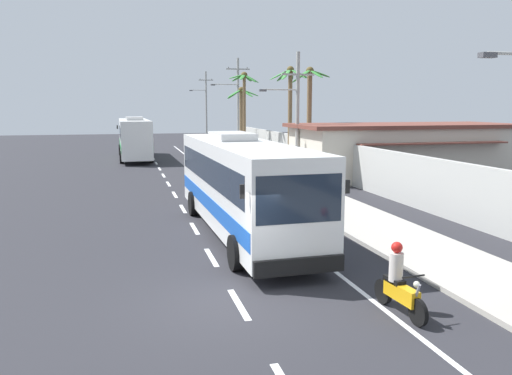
% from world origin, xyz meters
% --- Properties ---
extents(ground_plane, '(160.00, 160.00, 0.00)m').
position_xyz_m(ground_plane, '(0.00, 0.00, 0.00)').
color(ground_plane, '#28282D').
extents(sidewalk_kerb, '(3.20, 90.00, 0.14)m').
position_xyz_m(sidewalk_kerb, '(6.80, 10.00, 0.07)').
color(sidewalk_kerb, '#A8A399').
rests_on(sidewalk_kerb, ground).
extents(lane_markings, '(3.37, 71.00, 0.01)m').
position_xyz_m(lane_markings, '(2.03, 14.60, 0.00)').
color(lane_markings, white).
rests_on(lane_markings, ground).
extents(boundary_wall, '(0.24, 60.00, 2.46)m').
position_xyz_m(boundary_wall, '(10.60, 14.00, 1.23)').
color(boundary_wall, '#B2B2AD').
rests_on(boundary_wall, ground).
extents(coach_bus_foreground, '(3.15, 12.35, 3.67)m').
position_xyz_m(coach_bus_foreground, '(1.62, 6.82, 1.91)').
color(coach_bus_foreground, white).
rests_on(coach_bus_foreground, ground).
extents(coach_bus_far_lane, '(3.01, 12.11, 3.79)m').
position_xyz_m(coach_bus_far_lane, '(-1.62, 35.89, 1.97)').
color(coach_bus_far_lane, white).
rests_on(coach_bus_far_lane, ground).
extents(motorcycle_beside_bus, '(0.56, 1.96, 1.64)m').
position_xyz_m(motorcycle_beside_bus, '(3.42, -1.46, 0.67)').
color(motorcycle_beside_bus, black).
rests_on(motorcycle_beside_bus, ground).
extents(motorcycle_trailing, '(0.56, 1.96, 1.67)m').
position_xyz_m(motorcycle_trailing, '(4.42, 14.78, 0.67)').
color(motorcycle_trailing, black).
rests_on(motorcycle_trailing, ground).
extents(pedestrian_near_kerb, '(0.36, 0.36, 1.77)m').
position_xyz_m(pedestrian_near_kerb, '(7.13, 15.69, 1.07)').
color(pedestrian_near_kerb, beige).
rests_on(pedestrian_near_kerb, sidewalk_kerb).
extents(pedestrian_midwalk, '(0.36, 0.36, 1.74)m').
position_xyz_m(pedestrian_midwalk, '(6.01, 17.89, 1.05)').
color(pedestrian_midwalk, '#75388E').
rests_on(pedestrian_midwalk, sidewalk_kerb).
extents(utility_pole_mid, '(3.63, 0.24, 8.11)m').
position_xyz_m(utility_pole_mid, '(8.29, 20.33, 4.33)').
color(utility_pole_mid, '#9E9E99').
rests_on(utility_pole_mid, ground).
extents(utility_pole_far, '(3.98, 0.24, 9.47)m').
position_xyz_m(utility_pole_far, '(8.71, 40.14, 5.07)').
color(utility_pole_far, '#9E9E99').
rests_on(utility_pole_far, ground).
extents(utility_pole_distant, '(3.31, 0.24, 9.40)m').
position_xyz_m(utility_pole_distant, '(8.57, 59.95, 5.00)').
color(utility_pole_distant, '#9E9E99').
rests_on(utility_pole_distant, ground).
extents(palm_nearest, '(3.17, 3.06, 6.46)m').
position_xyz_m(palm_nearest, '(8.13, 35.53, 4.26)').
color(palm_nearest, brown).
rests_on(palm_nearest, ground).
extents(palm_second, '(3.46, 3.34, 7.77)m').
position_xyz_m(palm_second, '(10.14, 27.27, 5.31)').
color(palm_second, brown).
rests_on(palm_second, ground).
extents(palm_third, '(2.70, 2.45, 7.62)m').
position_xyz_m(palm_third, '(7.68, 32.41, 5.43)').
color(palm_third, brown).
rests_on(palm_third, ground).
extents(palm_fourth, '(2.83, 3.08, 7.45)m').
position_xyz_m(palm_fourth, '(10.38, 23.50, 4.86)').
color(palm_fourth, brown).
rests_on(palm_fourth, ground).
extents(roadside_building, '(14.95, 7.17, 3.55)m').
position_xyz_m(roadside_building, '(15.58, 19.37, 1.79)').
color(roadside_building, beige).
rests_on(roadside_building, ground).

